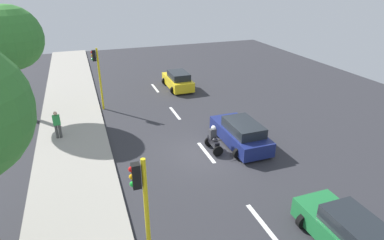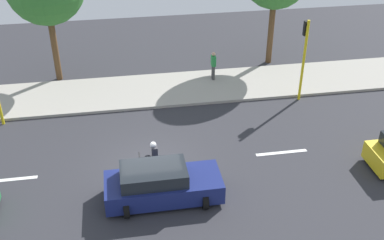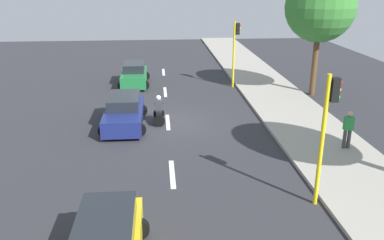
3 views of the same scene
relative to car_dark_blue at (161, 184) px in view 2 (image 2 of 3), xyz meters
name	(u,v)px [view 2 (image 2 of 3)]	position (x,y,z in m)	size (l,w,h in m)	color
ground_plane	(150,167)	(2.24, 0.25, -0.76)	(40.00, 60.00, 0.10)	#2D2D33
sidewalk	(139,91)	(9.24, 0.25, -0.64)	(4.00, 60.00, 0.15)	#9E998E
lane_stripe_north	(281,153)	(2.24, -5.75, -0.71)	(0.20, 2.40, 0.01)	white
lane_stripe_mid	(150,166)	(2.24, 0.25, -0.71)	(0.20, 2.40, 0.01)	white
lane_stripe_south	(8,180)	(2.24, 6.25, -0.71)	(0.20, 2.40, 0.01)	white
car_dark_blue	(161,184)	(0.00, 0.00, 0.00)	(2.30, 4.57, 1.52)	navy
motorcycle	(152,160)	(1.78, 0.18, -0.07)	(0.60, 1.30, 1.53)	black
pedestrian_near_signal	(213,65)	(9.97, -4.16, 0.35)	(0.40, 0.24, 1.69)	#3F3F3F
traffic_light_corner	(304,49)	(7.08, -8.35, 2.22)	(0.49, 0.24, 4.50)	yellow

